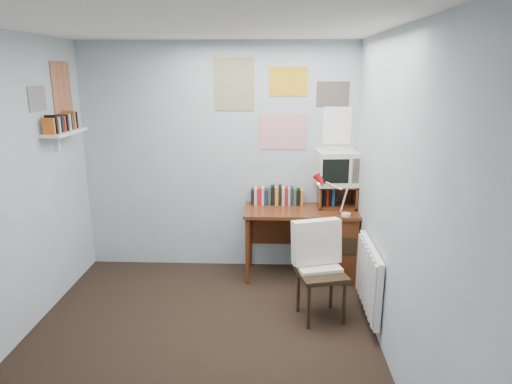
# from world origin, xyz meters

# --- Properties ---
(ground) EXTENTS (3.50, 3.50, 0.00)m
(ground) POSITION_xyz_m (0.00, 0.00, 0.00)
(ground) COLOR black
(ground) RESTS_ON ground
(back_wall) EXTENTS (3.00, 0.02, 2.50)m
(back_wall) POSITION_xyz_m (0.00, 1.75, 1.25)
(back_wall) COLOR #ABBCC3
(back_wall) RESTS_ON ground
(right_wall) EXTENTS (0.02, 3.50, 2.50)m
(right_wall) POSITION_xyz_m (1.50, 0.00, 1.25)
(right_wall) COLOR #ABBCC3
(right_wall) RESTS_ON ground
(ceiling) EXTENTS (3.00, 3.50, 0.02)m
(ceiling) POSITION_xyz_m (0.00, 0.00, 2.50)
(ceiling) COLOR white
(ceiling) RESTS_ON back_wall
(desk) EXTENTS (1.20, 0.55, 0.76)m
(desk) POSITION_xyz_m (1.17, 1.48, 0.41)
(desk) COLOR #592A14
(desk) RESTS_ON ground
(desk_chair) EXTENTS (0.53, 0.52, 0.86)m
(desk_chair) POSITION_xyz_m (1.04, 0.58, 0.43)
(desk_chair) COLOR black
(desk_chair) RESTS_ON ground
(desk_lamp) EXTENTS (0.29, 0.26, 0.36)m
(desk_lamp) POSITION_xyz_m (1.35, 1.27, 0.94)
(desk_lamp) COLOR #BA0C16
(desk_lamp) RESTS_ON desk
(tv_riser) EXTENTS (0.40, 0.30, 0.25)m
(tv_riser) POSITION_xyz_m (1.29, 1.59, 0.89)
(tv_riser) COLOR #592A14
(tv_riser) RESTS_ON desk
(crt_tv) EXTENTS (0.45, 0.42, 0.39)m
(crt_tv) POSITION_xyz_m (1.27, 1.61, 1.21)
(crt_tv) COLOR beige
(crt_tv) RESTS_ON tv_riser
(book_row) EXTENTS (0.60, 0.14, 0.22)m
(book_row) POSITION_xyz_m (0.66, 1.66, 0.87)
(book_row) COLOR #592A14
(book_row) RESTS_ON desk
(radiator) EXTENTS (0.09, 0.80, 0.60)m
(radiator) POSITION_xyz_m (1.46, 0.55, 0.42)
(radiator) COLOR white
(radiator) RESTS_ON right_wall
(wall_shelf) EXTENTS (0.20, 0.62, 0.24)m
(wall_shelf) POSITION_xyz_m (-1.40, 1.10, 1.62)
(wall_shelf) COLOR white
(wall_shelf) RESTS_ON left_wall
(posters_back) EXTENTS (1.20, 0.01, 0.90)m
(posters_back) POSITION_xyz_m (0.70, 1.74, 1.85)
(posters_back) COLOR white
(posters_back) RESTS_ON back_wall
(posters_left) EXTENTS (0.01, 0.70, 0.60)m
(posters_left) POSITION_xyz_m (-1.49, 1.10, 2.00)
(posters_left) COLOR white
(posters_left) RESTS_ON left_wall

